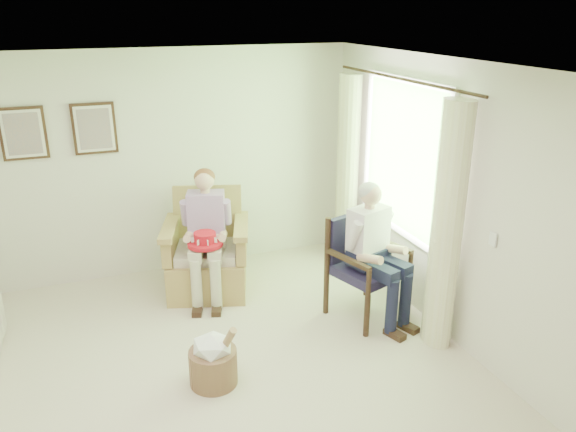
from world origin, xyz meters
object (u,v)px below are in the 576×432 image
(wicker_armchair, at_px, (207,260))
(person_wicker, at_px, (208,226))
(person_dark, at_px, (374,244))
(hatbox, at_px, (213,359))
(wood_armchair, at_px, (364,261))
(red_hat, at_px, (205,241))

(wicker_armchair, distance_m, person_wicker, 0.49)
(person_dark, distance_m, hatbox, 1.91)
(wicker_armchair, xyz_separation_m, hatbox, (-0.35, -1.70, -0.12))
(wicker_armchair, bearing_deg, hatbox, -84.20)
(wicker_armchair, bearing_deg, wood_armchair, -19.48)
(red_hat, bearing_deg, wicker_armchair, 76.99)
(wicker_armchair, height_order, person_wicker, person_wicker)
(wicker_armchair, bearing_deg, red_hat, -85.55)
(hatbox, bearing_deg, person_dark, 15.04)
(person_dark, bearing_deg, person_wicker, 123.89)
(red_hat, bearing_deg, hatbox, -101.33)
(person_wicker, xyz_separation_m, red_hat, (-0.08, -0.19, -0.09))
(person_wicker, distance_m, red_hat, 0.22)
(person_wicker, bearing_deg, wicker_armchair, 107.46)
(person_dark, distance_m, red_hat, 1.73)
(person_wicker, distance_m, hatbox, 1.69)
(wicker_armchair, height_order, wood_armchair, wicker_armchair)
(red_hat, bearing_deg, wood_armchair, -25.84)
(person_dark, xyz_separation_m, hatbox, (-1.75, -0.47, -0.59))
(wood_armchair, bearing_deg, person_dark, -108.57)
(wood_armchair, xyz_separation_m, hatbox, (-1.75, -0.64, -0.33))
(wicker_armchair, bearing_deg, person_dark, -23.66)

